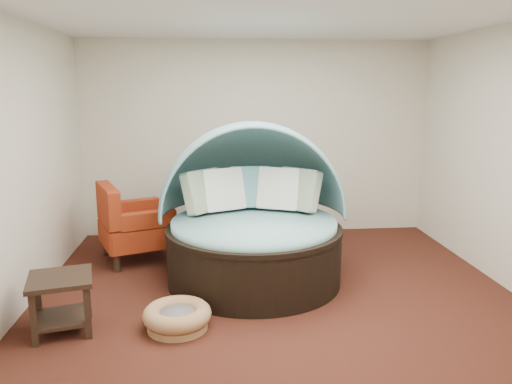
{
  "coord_description": "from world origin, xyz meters",
  "views": [
    {
      "loc": [
        -0.65,
        -4.74,
        2.13
      ],
      "look_at": [
        -0.18,
        0.6,
        1.01
      ],
      "focal_mm": 35.0,
      "sensor_mm": 36.0,
      "label": 1
    }
  ],
  "objects": [
    {
      "name": "floor",
      "position": [
        0.0,
        0.0,
        0.0
      ],
      "size": [
        5.0,
        5.0,
        0.0
      ],
      "primitive_type": "plane",
      "color": "#481D14",
      "rests_on": "ground"
    },
    {
      "name": "wall_back",
      "position": [
        0.0,
        2.5,
        1.4
      ],
      "size": [
        5.0,
        0.0,
        5.0
      ],
      "primitive_type": "plane",
      "rotation": [
        1.57,
        0.0,
        0.0
      ],
      "color": "beige",
      "rests_on": "floor"
    },
    {
      "name": "wall_front",
      "position": [
        0.0,
        -2.5,
        1.4
      ],
      "size": [
        5.0,
        0.0,
        5.0
      ],
      "primitive_type": "plane",
      "rotation": [
        -1.57,
        0.0,
        0.0
      ],
      "color": "beige",
      "rests_on": "floor"
    },
    {
      "name": "wall_left",
      "position": [
        -2.5,
        0.0,
        1.4
      ],
      "size": [
        0.0,
        5.0,
        5.0
      ],
      "primitive_type": "plane",
      "rotation": [
        1.57,
        0.0,
        1.57
      ],
      "color": "beige",
      "rests_on": "floor"
    },
    {
      "name": "ceiling",
      "position": [
        0.0,
        0.0,
        2.8
      ],
      "size": [
        5.0,
        5.0,
        0.0
      ],
      "primitive_type": "plane",
      "rotation": [
        3.14,
        0.0,
        0.0
      ],
      "color": "white",
      "rests_on": "wall_back"
    },
    {
      "name": "canopy_daybed",
      "position": [
        -0.2,
        0.65,
        0.82
      ],
      "size": [
        2.09,
        1.94,
        1.78
      ],
      "rotation": [
        0.0,
        0.0,
        0.0
      ],
      "color": "black",
      "rests_on": "floor"
    },
    {
      "name": "pet_basket",
      "position": [
        -0.99,
        -0.53,
        0.11
      ],
      "size": [
        0.81,
        0.81,
        0.21
      ],
      "rotation": [
        0.0,
        0.0,
        0.39
      ],
      "color": "#966E44",
      "rests_on": "floor"
    },
    {
      "name": "red_armchair",
      "position": [
        -1.66,
        1.38,
        0.45
      ],
      "size": [
        1.08,
        1.08,
        0.98
      ],
      "rotation": [
        0.0,
        0.0,
        0.38
      ],
      "color": "black",
      "rests_on": "floor"
    },
    {
      "name": "side_table",
      "position": [
        -2.0,
        -0.49,
        0.33
      ],
      "size": [
        0.64,
        0.64,
        0.51
      ],
      "rotation": [
        0.0,
        0.0,
        0.24
      ],
      "color": "black",
      "rests_on": "floor"
    }
  ]
}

